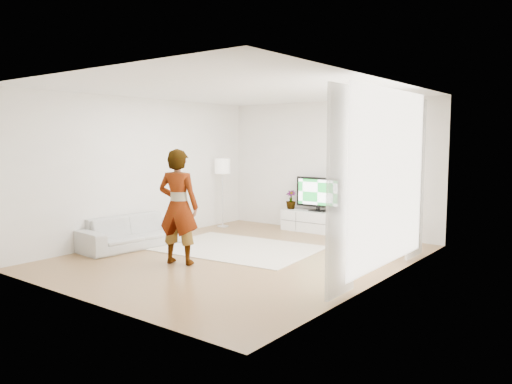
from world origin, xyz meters
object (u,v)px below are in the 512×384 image
Objects in this scene: rug at (238,248)px; player at (178,207)px; media_console at (317,222)px; television at (318,193)px; floor_lamp at (222,169)px; sofa at (133,232)px.

player is (-0.02, -1.46, 0.92)m from rug.
player reaches higher than media_console.
television is at bearing 82.17° from rug.
media_console is 0.62m from television.
media_console is 0.87× the size of player.
rug is 1.78× the size of floor_lamp.
television is 0.38× the size of rug.
floor_lamp is at bearing 7.71° from sofa.
player is (-0.34, -3.76, 0.70)m from media_console.
sofa is (-1.94, -3.38, 0.06)m from media_console.
television reaches higher than sofa.
sofa is at bearing -32.24° from player.
floor_lamp is (-2.07, -0.72, 1.10)m from media_console.
television is 3.96m from sofa.
player reaches higher than sofa.
media_console is 3.90m from sofa.
television is at bearing -24.69° from sofa.
media_console is at bearing 19.22° from floor_lamp.
television reaches higher than rug.
player is 1.17× the size of floor_lamp.
rug is 1.73m from player.
sofa is at bearing -119.62° from television.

